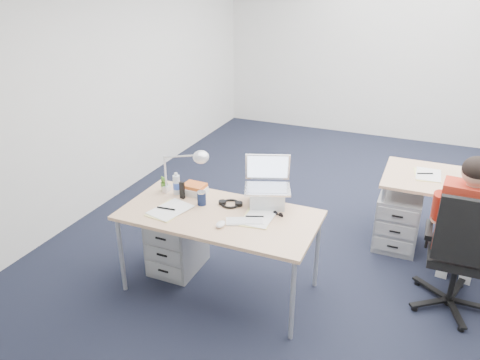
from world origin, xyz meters
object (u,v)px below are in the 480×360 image
silver_laptop (268,183)px  book_stack (195,189)px  wireless_keyboard (245,221)px  sunglasses (278,214)px  desk_far (472,187)px  can_koozie (202,198)px  cordless_phone (182,190)px  headphones (231,203)px  bear_figurine (164,184)px  desk_lamp (179,170)px  office_chair (455,276)px  drawer_pedestal_near (177,241)px  computer_mouse (221,224)px  water_bottle (176,183)px  desk_near (219,219)px  drawer_pedestal_far (398,220)px  seated_person (464,228)px

silver_laptop → book_stack: size_ratio=1.96×
wireless_keyboard → sunglasses: bearing=20.4°
desk_far → silver_laptop: bearing=-144.2°
silver_laptop → can_koozie: 0.57m
wireless_keyboard → cordless_phone: 0.68m
desk_far → headphones: bearing=-145.7°
bear_figurine → desk_lamp: desk_lamp is taller
office_chair → drawer_pedestal_near: office_chair is taller
cordless_phone → desk_lamp: bearing=138.4°
computer_mouse → water_bottle: (-0.60, 0.37, 0.08)m
silver_laptop → book_stack: silver_laptop is taller
can_koozie → cordless_phone: 0.21m
headphones → desk_lamp: (-0.49, 0.01, 0.21)m
desk_near → computer_mouse: 0.22m
desk_near → headphones: 0.19m
desk_far → book_stack: bearing=-151.8°
desk_lamp → wireless_keyboard: bearing=-11.8°
desk_near → cordless_phone: bearing=162.5°
bear_figurine → desk_far: bearing=20.1°
computer_mouse → sunglasses: computer_mouse is taller
cordless_phone → desk_lamp: 0.18m
water_bottle → office_chair: bearing=7.7°
desk_lamp → can_koozie: bearing=-14.6°
headphones → desk_far: bearing=22.4°
wireless_keyboard → headphones: (-0.22, 0.22, 0.01)m
sunglasses → drawer_pedestal_far: bearing=70.4°
drawer_pedestal_near → desk_near: bearing=-14.8°
drawer_pedestal_far → headphones: headphones is taller
headphones → book_stack: size_ratio=1.01×
drawer_pedestal_near → desk_lamp: 0.69m
drawer_pedestal_far → water_bottle: bearing=-147.9°
can_koozie → seated_person: bearing=16.3°
headphones → sunglasses: size_ratio=2.11×
headphones → drawer_pedestal_far: bearing=29.8°
computer_mouse → cordless_phone: cordless_phone is taller
desk_near → book_stack: 0.44m
desk_near → desk_far: (1.92, 1.47, 0.00)m
drawer_pedestal_far → seated_person: bearing=-50.5°
can_koozie → book_stack: can_koozie is taller
silver_laptop → book_stack: 0.68m
wireless_keyboard → office_chair: bearing=-5.3°
sunglasses → office_chair: bearing=30.9°
silver_laptop → wireless_keyboard: silver_laptop is taller
desk_far → drawer_pedestal_far: desk_far is taller
bear_figurine → book_stack: (0.28, 0.05, -0.02)m
desk_far → drawer_pedestal_near: 2.79m
cordless_phone → sunglasses: bearing=7.5°
drawer_pedestal_near → headphones: (0.52, 0.05, 0.47)m
desk_near → bear_figurine: 0.68m
office_chair → can_koozie: size_ratio=8.82×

